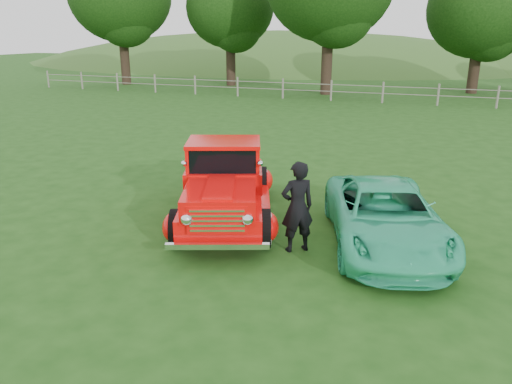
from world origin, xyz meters
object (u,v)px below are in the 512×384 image
(tree_near_east, at_px, (482,10))
(man, at_px, (297,207))
(tree_mid_west, at_px, (230,8))
(teal_sedan, at_px, (385,216))
(red_pickup, at_px, (225,184))

(tree_near_east, bearing_deg, man, -98.21)
(tree_mid_west, xyz_separation_m, teal_sedan, (14.44, -26.44, -4.95))
(red_pickup, xyz_separation_m, teal_sedan, (3.45, -0.25, -0.20))
(man, bearing_deg, red_pickup, -66.05)
(tree_mid_west, distance_m, tree_near_east, 17.03)
(red_pickup, height_order, teal_sedan, red_pickup)
(tree_mid_west, xyz_separation_m, man, (12.93, -27.25, -4.68))
(tree_mid_west, height_order, man, tree_mid_west)
(tree_mid_west, bearing_deg, man, -64.62)
(teal_sedan, bearing_deg, red_pickup, 158.39)
(red_pickup, relative_size, man, 3.03)
(tree_near_east, relative_size, red_pickup, 1.58)
(tree_near_east, relative_size, man, 4.79)
(tree_near_east, height_order, teal_sedan, tree_near_east)
(teal_sedan, bearing_deg, tree_mid_west, 101.18)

